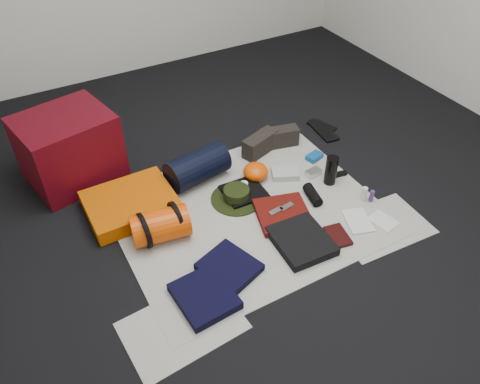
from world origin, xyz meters
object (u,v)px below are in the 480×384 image
compact_camera (313,173)px  paperback_book (338,236)px  red_cabinet (69,148)px  stuff_sack (160,226)px  navy_duffel (197,167)px  sleeping_pad (131,204)px  water_bottle (331,170)px

compact_camera → paperback_book: size_ratio=0.60×
red_cabinet → stuff_sack: 0.90m
red_cabinet → stuff_sack: size_ratio=1.71×
navy_duffel → compact_camera: bearing=-35.5°
compact_camera → navy_duffel: bearing=147.6°
sleeping_pad → paperback_book: bearing=-40.1°
sleeping_pad → compact_camera: (1.22, -0.28, -0.03)m
red_cabinet → sleeping_pad: 0.58m
navy_duffel → water_bottle: size_ratio=2.04×
stuff_sack → paperback_book: size_ratio=1.91×
stuff_sack → water_bottle: bearing=-3.5°
stuff_sack → paperback_book: 1.05m
red_cabinet → paperback_book: red_cabinet is taller
red_cabinet → compact_camera: 1.65m
sleeping_pad → water_bottle: size_ratio=2.63×
stuff_sack → compact_camera: size_ratio=3.16×
red_cabinet → paperback_book: 1.83m
stuff_sack → navy_duffel: navy_duffel is taller
navy_duffel → paperback_book: bearing=-71.0°
stuff_sack → paperback_book: (0.92, -0.51, -0.09)m
red_cabinet → water_bottle: (1.48, -0.91, -0.13)m
navy_duffel → paperback_book: navy_duffel is taller
red_cabinet → paperback_book: (1.21, -1.35, -0.22)m
red_cabinet → sleeping_pad: size_ratio=1.06×
stuff_sack → compact_camera: bearing=2.2°
red_cabinet → sleeping_pad: red_cabinet is taller
water_bottle → stuff_sack: bearing=176.5°
stuff_sack → navy_duffel: size_ratio=0.80×
stuff_sack → water_bottle: water_bottle is taller
compact_camera → paperback_book: compact_camera is taller
red_cabinet → sleeping_pad: bearing=-78.9°
water_bottle → compact_camera: size_ratio=1.93×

